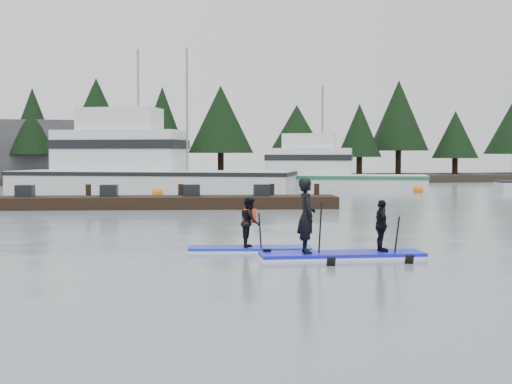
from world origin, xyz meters
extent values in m
plane|color=slate|center=(0.00, 0.00, 0.00)|extent=(160.00, 160.00, 0.00)
cube|color=#2D281E|center=(0.00, 42.00, 0.30)|extent=(70.00, 8.00, 0.60)
cube|color=silver|center=(-2.23, 28.56, 0.12)|extent=(18.01, 10.89, 2.33)
cube|color=white|center=(-4.18, 29.33, 2.54)|extent=(8.58, 6.12, 2.52)
cylinder|color=gray|center=(-3.05, 28.88, 5.05)|extent=(0.14, 0.14, 7.54)
cube|color=silver|center=(9.48, 28.88, 0.09)|extent=(12.69, 7.56, 1.75)
cube|color=white|center=(8.10, 29.40, 1.84)|extent=(6.04, 4.29, 1.75)
cylinder|color=gray|center=(8.90, 29.10, 3.88)|extent=(0.14, 0.14, 5.85)
cube|color=black|center=(-2.71, 14.36, 0.26)|extent=(15.51, 3.97, 0.51)
sphere|color=orange|center=(13.52, 24.23, 0.00)|extent=(0.60, 0.60, 0.60)
sphere|color=orange|center=(-2.15, 23.99, 0.00)|extent=(0.61, 0.61, 0.61)
cube|color=#162ECE|center=(-1.24, 0.32, 0.05)|extent=(2.98, 1.17, 0.11)
imported|color=black|center=(-1.24, 0.32, 0.70)|extent=(0.53, 0.64, 1.18)
cube|color=#FF5015|center=(-1.24, 0.32, 0.84)|extent=(0.33, 0.25, 0.32)
cylinder|color=black|center=(-1.03, 0.06, 0.23)|extent=(0.29, 0.84, 1.46)
cube|color=#1618D0|center=(0.55, -1.16, 0.06)|extent=(3.68, 1.08, 0.13)
imported|color=black|center=(-0.24, -1.11, 0.95)|extent=(0.43, 0.62, 1.64)
cylinder|color=black|center=(-0.01, -1.35, 0.51)|extent=(0.23, 0.95, 1.63)
imported|color=black|center=(1.45, -1.21, 0.70)|extent=(0.32, 0.69, 1.15)
cylinder|color=black|center=(1.69, -1.45, 0.24)|extent=(0.21, 0.85, 1.46)
camera|label=1|loc=(-4.27, -16.15, 2.28)|focal=50.00mm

